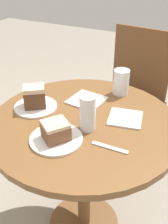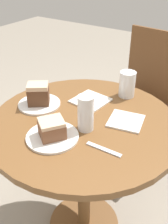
# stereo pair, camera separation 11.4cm
# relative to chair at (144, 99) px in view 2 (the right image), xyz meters

# --- Properties ---
(ground_plane) EXTENTS (8.00, 8.00, 0.00)m
(ground_plane) POSITION_rel_chair_xyz_m (0.01, -0.79, -0.49)
(ground_plane) COLOR gray
(table) EXTENTS (0.84, 0.84, 0.75)m
(table) POSITION_rel_chair_xyz_m (0.01, -0.79, 0.10)
(table) COLOR brown
(table) RESTS_ON ground_plane
(chair) EXTENTS (0.49, 0.45, 0.95)m
(chair) POSITION_rel_chair_xyz_m (0.00, 0.00, 0.00)
(chair) COLOR brown
(chair) RESTS_ON ground_plane
(plate_near) EXTENTS (0.21, 0.21, 0.01)m
(plate_near) POSITION_rel_chair_xyz_m (-0.02, -0.97, 0.27)
(plate_near) COLOR white
(plate_near) RESTS_ON table
(plate_far) EXTENTS (0.20, 0.20, 0.01)m
(plate_far) POSITION_rel_chair_xyz_m (-0.24, -0.80, 0.27)
(plate_far) COLOR white
(plate_far) RESTS_ON table
(cake_slice_near) EXTENTS (0.13, 0.13, 0.07)m
(cake_slice_near) POSITION_rel_chair_xyz_m (-0.02, -0.97, 0.31)
(cake_slice_near) COLOR brown
(cake_slice_near) RESTS_ON plate_near
(cake_slice_far) EXTENTS (0.13, 0.12, 0.10)m
(cake_slice_far) POSITION_rel_chair_xyz_m (-0.24, -0.80, 0.33)
(cake_slice_far) COLOR brown
(cake_slice_far) RESTS_ON plate_far
(glass_lemonade) EXTENTS (0.07, 0.07, 0.15)m
(glass_lemonade) POSITION_rel_chair_xyz_m (0.06, -0.84, 0.33)
(glass_lemonade) COLOR beige
(glass_lemonade) RESTS_ON table
(glass_water) EXTENTS (0.08, 0.08, 0.13)m
(glass_water) POSITION_rel_chair_xyz_m (0.07, -0.49, 0.32)
(glass_water) COLOR silver
(glass_water) RESTS_ON table
(napkin_stack) EXTENTS (0.18, 0.18, 0.01)m
(napkin_stack) POSITION_rel_chair_xyz_m (-0.05, -0.64, 0.27)
(napkin_stack) COLOR silver
(napkin_stack) RESTS_ON table
(spoon) EXTENTS (0.15, 0.02, 0.00)m
(spoon) POSITION_rel_chair_xyz_m (0.19, -0.92, 0.27)
(spoon) COLOR silver
(spoon) RESTS_ON table
(napkin_side) EXTENTS (0.17, 0.17, 0.01)m
(napkin_side) POSITION_rel_chair_xyz_m (0.17, -0.70, 0.27)
(napkin_side) COLOR silver
(napkin_side) RESTS_ON table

